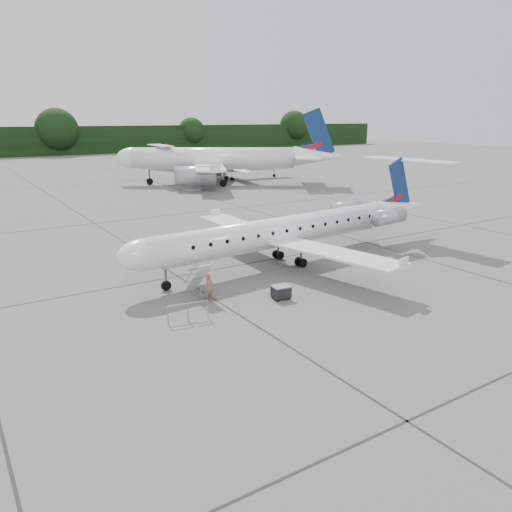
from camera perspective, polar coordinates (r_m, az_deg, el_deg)
ground at (r=31.94m, az=7.89°, el=-3.88°), size 320.00×320.00×0.00m
treeline at (r=154.19m, az=-25.74°, el=11.68°), size 260.00×4.00×8.00m
main_regional_jet at (r=36.20m, az=2.72°, el=4.42°), size 29.40×22.35×7.11m
airstair at (r=30.52m, az=-6.62°, el=-2.56°), size 1.03×2.16×2.23m
passenger at (r=29.63m, az=-5.40°, el=-3.61°), size 0.73×0.62×1.71m
safety_railing at (r=27.07m, az=-7.76°, el=-6.39°), size 2.19×0.42×1.00m
baggage_cart at (r=30.05m, az=2.88°, el=-4.11°), size 1.13×0.96×0.89m
bg_narrowbody at (r=81.07m, az=-4.91°, el=12.26°), size 40.44×37.57×11.80m
bg_regional_right at (r=87.95m, az=-2.57°, el=10.78°), size 25.54×19.35×6.34m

